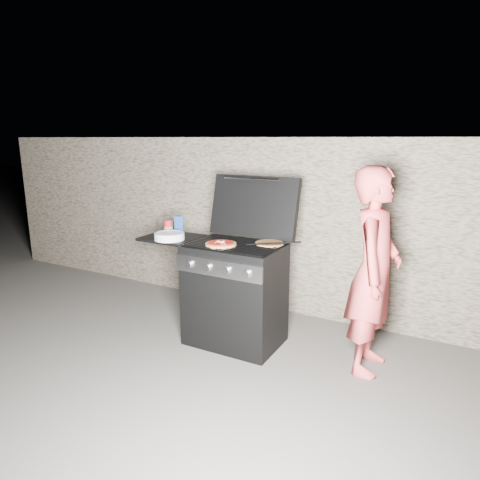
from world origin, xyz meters
The scene contains 10 objects.
ground centered at (0.00, 0.00, 0.00)m, with size 50.00×50.00×0.00m, color #4F4C47.
stone_wall centered at (0.00, 1.05, 0.90)m, with size 8.00×0.35×1.80m, color gray.
gas_grill centered at (-0.25, 0.00, 0.46)m, with size 1.34×0.79×0.91m, color black, non-canonical shape.
pizza_topped centered at (-0.08, -0.10, 0.93)m, with size 0.26×0.26×0.03m, color tan, non-canonical shape.
pizza_plain centered at (0.26, 0.13, 0.92)m, with size 0.24×0.24×0.01m, color tan.
sauce_jar centered at (-0.77, 0.08, 0.97)m, with size 0.08×0.08×0.13m, color maroon.
blue_carton centered at (-0.74, 0.20, 0.98)m, with size 0.07×0.04×0.15m, color #1E4AAC.
plate_stack centered at (-0.61, -0.11, 0.93)m, with size 0.27×0.27×0.06m, color white.
person centered at (1.15, 0.13, 0.80)m, with size 0.58×0.38×1.60m, color #DA4848.
tongs centered at (0.35, 0.00, 0.96)m, with size 0.01×0.01×0.51m, color black.
Camera 1 is at (1.73, -3.10, 1.79)m, focal length 32.00 mm.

